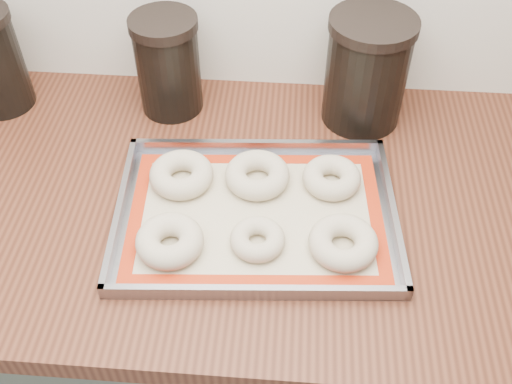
# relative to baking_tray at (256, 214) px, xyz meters

# --- Properties ---
(cabinet) EXTENTS (3.00, 0.65, 0.86)m
(cabinet) POSITION_rel_baking_tray_xyz_m (-0.15, 0.05, -0.48)
(cabinet) COLOR #586358
(cabinet) RESTS_ON floor
(countertop) EXTENTS (3.06, 0.68, 0.04)m
(countertop) POSITION_rel_baking_tray_xyz_m (-0.15, 0.05, -0.03)
(countertop) COLOR #5B2D1B
(countertop) RESTS_ON cabinet
(baking_tray) EXTENTS (0.48, 0.36, 0.03)m
(baking_tray) POSITION_rel_baking_tray_xyz_m (0.00, 0.00, 0.00)
(baking_tray) COLOR gray
(baking_tray) RESTS_ON countertop
(baking_mat) EXTENTS (0.44, 0.32, 0.00)m
(baking_mat) POSITION_rel_baking_tray_xyz_m (0.00, 0.00, -0.00)
(baking_mat) COLOR #C6B793
(baking_mat) RESTS_ON baking_tray
(bagel_front_left) EXTENTS (0.13, 0.13, 0.04)m
(bagel_front_left) POSITION_rel_baking_tray_xyz_m (-0.13, -0.08, 0.02)
(bagel_front_left) COLOR beige
(bagel_front_left) RESTS_ON baking_mat
(bagel_front_mid) EXTENTS (0.09, 0.09, 0.03)m
(bagel_front_mid) POSITION_rel_baking_tray_xyz_m (0.01, -0.06, 0.01)
(bagel_front_mid) COLOR beige
(bagel_front_mid) RESTS_ON baking_mat
(bagel_front_right) EXTENTS (0.13, 0.13, 0.04)m
(bagel_front_right) POSITION_rel_baking_tray_xyz_m (0.14, -0.06, 0.02)
(bagel_front_right) COLOR beige
(bagel_front_right) RESTS_ON baking_mat
(bagel_back_left) EXTENTS (0.14, 0.14, 0.04)m
(bagel_back_left) POSITION_rel_baking_tray_xyz_m (-0.13, 0.07, 0.02)
(bagel_back_left) COLOR beige
(bagel_back_left) RESTS_ON baking_mat
(bagel_back_mid) EXTENTS (0.12, 0.12, 0.04)m
(bagel_back_mid) POSITION_rel_baking_tray_xyz_m (-0.00, 0.08, 0.02)
(bagel_back_mid) COLOR beige
(bagel_back_mid) RESTS_ON baking_mat
(bagel_back_right) EXTENTS (0.13, 0.13, 0.04)m
(bagel_back_right) POSITION_rel_baking_tray_xyz_m (0.12, 0.08, 0.02)
(bagel_back_right) COLOR beige
(bagel_back_right) RESTS_ON baking_mat
(canister_mid) EXTENTS (0.13, 0.13, 0.19)m
(canister_mid) POSITION_rel_baking_tray_xyz_m (-0.19, 0.28, 0.09)
(canister_mid) COLOR black
(canister_mid) RESTS_ON countertop
(canister_right) EXTENTS (0.16, 0.16, 0.21)m
(canister_right) POSITION_rel_baking_tray_xyz_m (0.18, 0.28, 0.10)
(canister_right) COLOR black
(canister_right) RESTS_ON countertop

